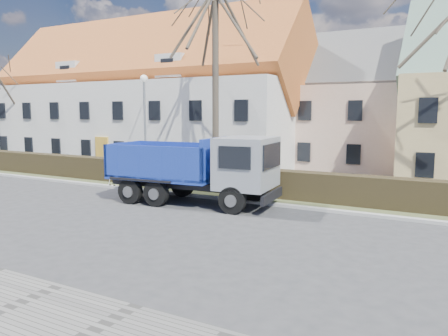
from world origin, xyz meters
The scene contains 11 objects.
ground centered at (0.00, 0.00, 0.00)m, with size 120.00×120.00×0.00m, color #333335.
curb_far centered at (0.00, 4.60, 0.06)m, with size 80.00×0.30×0.12m, color #A2A19E.
grass_strip centered at (0.00, 6.20, 0.05)m, with size 80.00×3.00×0.10m, color #414929.
hedge centered at (0.00, 6.00, 0.65)m, with size 60.00×0.90×1.30m, color black.
building_white centered at (-13.00, 16.00, 4.75)m, with size 26.80×10.80×9.50m, color silver, non-canonical shape.
building_pink centered at (4.00, 20.00, 4.00)m, with size 10.80×8.80×8.00m, color #D1AA94, non-canonical shape.
tree_1 centered at (-2.00, 8.50, 6.33)m, with size 9.20×9.20×12.65m, color #3A3228, non-canonical shape.
dump_truck centered at (-0.49, 3.32, 1.55)m, with size 7.76×2.88×3.10m, color navy, non-canonical shape.
streetlight centered at (-5.77, 7.00, 3.08)m, with size 0.48×0.48×6.17m, color gray, non-canonical shape.
cart_frame centered at (-6.32, 4.58, 0.34)m, with size 0.75×0.43×0.69m, color silver, non-canonical shape.
parked_car_a centered at (-9.90, 11.07, 0.65)m, with size 1.54×3.83×1.30m, color black.
Camera 1 is at (10.16, -12.66, 4.06)m, focal length 35.00 mm.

